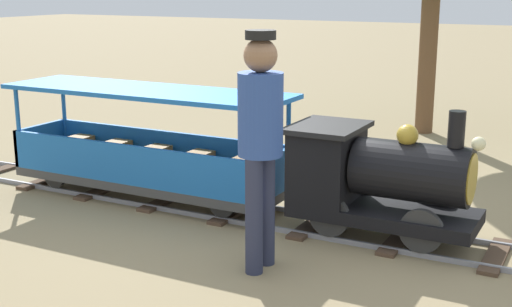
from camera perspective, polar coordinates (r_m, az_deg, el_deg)
The scene contains 5 objects.
ground_plane at distance 5.77m, azimuth 1.24°, elevation -5.47°, with size 60.00×60.00×0.00m, color #8C7A56.
track at distance 5.91m, azimuth -1.72°, elevation -4.81°, with size 0.71×6.40×0.04m.
locomotive at distance 5.31m, azimuth 9.73°, elevation -1.91°, with size 0.67×1.45×1.00m.
passenger_car at distance 6.27m, azimuth -8.93°, elevation -0.03°, with size 0.77×2.70×0.97m.
conductor_person at distance 4.54m, azimuth 0.37°, elevation 1.75°, with size 0.30×0.30×1.62m.
Camera 1 is at (4.88, 2.42, 1.90)m, focal length 48.48 mm.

